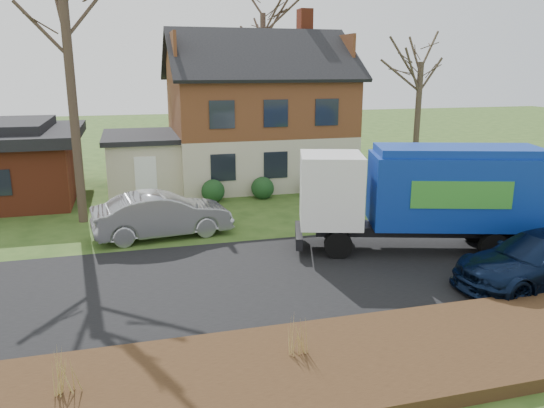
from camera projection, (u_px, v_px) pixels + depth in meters
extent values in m
plane|color=#2A4617|center=(303.00, 274.00, 16.21)|extent=(120.00, 120.00, 0.00)
cube|color=black|center=(303.00, 273.00, 16.20)|extent=(80.00, 7.00, 0.02)
cube|color=black|center=(383.00, 358.00, 11.22)|extent=(80.00, 3.50, 0.30)
cube|color=beige|center=(257.00, 156.00, 29.46)|extent=(9.00, 7.50, 2.70)
cube|color=#533117|center=(257.00, 106.00, 28.77)|extent=(9.00, 7.50, 2.80)
cube|color=maroon|center=(305.00, 24.00, 29.39)|extent=(0.70, 0.90, 1.60)
cube|color=beige|center=(143.00, 164.00, 27.42)|extent=(3.50, 5.50, 2.60)
cube|color=black|center=(142.00, 136.00, 27.07)|extent=(3.90, 5.90, 0.24)
cylinder|color=black|center=(338.00, 245.00, 17.42)|extent=(0.97, 0.57, 0.92)
cylinder|color=black|center=(334.00, 228.00, 19.22)|extent=(0.97, 0.57, 0.92)
cylinder|color=black|center=(494.00, 246.00, 17.28)|extent=(0.97, 0.57, 0.92)
cylinder|color=black|center=(474.00, 229.00, 19.08)|extent=(0.97, 0.57, 0.92)
cylinder|color=black|center=(529.00, 247.00, 17.24)|extent=(0.97, 0.57, 0.92)
cylinder|color=black|center=(506.00, 230.00, 19.05)|extent=(0.97, 0.57, 0.92)
cube|color=black|center=(427.00, 229.00, 18.16)|extent=(7.60, 3.24, 0.31)
cube|color=white|center=(331.00, 189.00, 17.91)|extent=(2.60, 2.72, 2.39)
cube|color=black|center=(302.00, 185.00, 17.91)|extent=(0.64, 1.89, 0.80)
cube|color=black|center=(299.00, 235.00, 18.35)|extent=(0.86, 2.19, 0.40)
cube|color=navy|center=(455.00, 190.00, 17.79)|extent=(5.99, 3.75, 2.39)
cube|color=navy|center=(458.00, 151.00, 17.46)|extent=(5.66, 3.42, 0.27)
cube|color=navy|center=(541.00, 193.00, 17.73)|extent=(0.96, 2.25, 2.57)
cube|color=#32882C|center=(462.00, 195.00, 16.68)|extent=(3.06, 0.97, 0.89)
cube|color=#32882C|center=(442.00, 180.00, 18.87)|extent=(3.06, 0.97, 0.89)
imported|color=#93959A|center=(162.00, 215.00, 19.61)|extent=(5.22, 2.40, 1.66)
imported|color=black|center=(541.00, 260.00, 15.16)|extent=(5.50, 2.66, 1.54)
cylinder|color=#433428|center=(74.00, 115.00, 20.64)|extent=(0.36, 0.36, 8.64)
cylinder|color=#413627|center=(417.00, 128.00, 26.32)|extent=(0.29, 0.29, 6.39)
cylinder|color=#453329|center=(263.00, 89.00, 35.23)|extent=(0.36, 0.36, 9.53)
cone|color=#A78C49|center=(64.00, 372.00, 9.65)|extent=(0.04, 0.04, 0.87)
cone|color=#A78C49|center=(56.00, 373.00, 9.61)|extent=(0.04, 0.04, 0.87)
cone|color=#A78C49|center=(73.00, 371.00, 9.68)|extent=(0.04, 0.04, 0.87)
cone|color=#A78C49|center=(65.00, 369.00, 9.75)|extent=(0.04, 0.04, 0.87)
cone|color=#A78C49|center=(64.00, 375.00, 9.54)|extent=(0.04, 0.04, 0.87)
cone|color=#A8874A|center=(298.00, 334.00, 11.04)|extent=(0.04, 0.04, 0.85)
cone|color=#A8874A|center=(292.00, 335.00, 11.01)|extent=(0.04, 0.04, 0.85)
cone|color=#A8874A|center=(304.00, 333.00, 11.08)|extent=(0.04, 0.04, 0.85)
cone|color=#A8874A|center=(297.00, 332.00, 11.14)|extent=(0.04, 0.04, 0.85)
cone|color=#A8874A|center=(300.00, 336.00, 10.94)|extent=(0.04, 0.04, 0.85)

